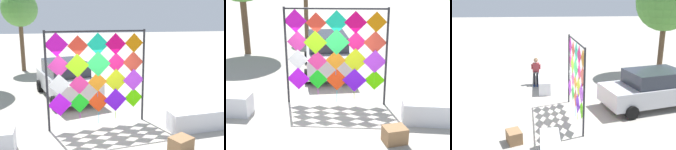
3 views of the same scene
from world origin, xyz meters
TOP-DOWN VIEW (x-y plane):
  - ground at (0.00, 0.00)m, footprint 120.00×120.00m
  - kite_display_rack at (0.23, 0.85)m, footprint 3.23×0.20m
  - parked_car at (-0.53, 4.31)m, footprint 2.70×4.52m
  - cardboard_box_large at (1.95, -1.45)m, footprint 0.68×0.61m

SIDE VIEW (x-z plane):
  - ground at x=0.00m, z-range 0.00..0.00m
  - cardboard_box_large at x=1.95m, z-range 0.00..0.42m
  - parked_car at x=-0.53m, z-range 0.01..1.66m
  - kite_display_rack at x=0.23m, z-range 0.25..3.38m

